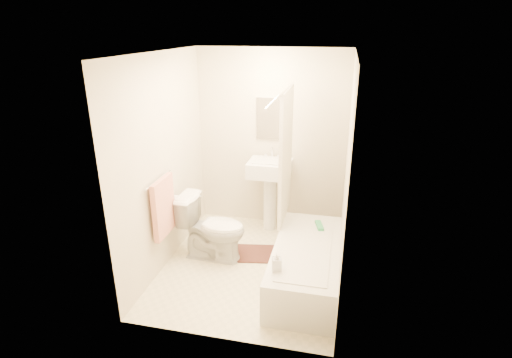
% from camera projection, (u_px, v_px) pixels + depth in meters
% --- Properties ---
extents(floor, '(2.40, 2.40, 0.00)m').
position_uv_depth(floor, '(251.00, 266.00, 4.70)').
color(floor, beige).
rests_on(floor, ground).
extents(ceiling, '(2.40, 2.40, 0.00)m').
position_uv_depth(ceiling, '(250.00, 52.00, 3.84)').
color(ceiling, white).
rests_on(ceiling, ground).
extents(wall_back, '(2.00, 0.02, 2.40)m').
position_uv_depth(wall_back, '(271.00, 140.00, 5.36)').
color(wall_back, beige).
rests_on(wall_back, ground).
extents(wall_left, '(0.02, 2.40, 2.40)m').
position_uv_depth(wall_left, '(164.00, 163.00, 4.47)').
color(wall_left, beige).
rests_on(wall_left, ground).
extents(wall_right, '(0.02, 2.40, 2.40)m').
position_uv_depth(wall_right, '(346.00, 177.00, 4.06)').
color(wall_right, beige).
rests_on(wall_right, ground).
extents(mirror, '(0.40, 0.03, 0.55)m').
position_uv_depth(mirror, '(271.00, 119.00, 5.24)').
color(mirror, white).
rests_on(mirror, wall_back).
extents(curtain_rod, '(0.03, 1.70, 0.03)m').
position_uv_depth(curtain_rod, '(282.00, 94.00, 4.01)').
color(curtain_rod, silver).
rests_on(curtain_rod, wall_back).
extents(shower_curtain, '(0.04, 0.80, 1.55)m').
position_uv_depth(shower_curtain, '(286.00, 156.00, 4.66)').
color(shower_curtain, silver).
rests_on(shower_curtain, curtain_rod).
extents(towel_bar, '(0.02, 0.60, 0.02)m').
position_uv_depth(towel_bar, '(158.00, 180.00, 4.27)').
color(towel_bar, silver).
rests_on(towel_bar, wall_left).
extents(towel, '(0.06, 0.45, 0.66)m').
position_uv_depth(towel, '(164.00, 207.00, 4.38)').
color(towel, '#CC7266').
rests_on(towel, towel_bar).
extents(toilet_paper, '(0.11, 0.12, 0.12)m').
position_uv_depth(toilet_paper, '(177.00, 200.00, 4.75)').
color(toilet_paper, white).
rests_on(toilet_paper, wall_left).
extents(toilet, '(0.81, 0.48, 0.78)m').
position_uv_depth(toilet, '(213.00, 228.00, 4.75)').
color(toilet, white).
rests_on(toilet, floor).
extents(sink, '(0.55, 0.44, 1.08)m').
position_uv_depth(sink, '(270.00, 193.00, 5.36)').
color(sink, silver).
rests_on(sink, floor).
extents(bathtub, '(0.69, 1.58, 0.44)m').
position_uv_depth(bathtub, '(306.00, 265.00, 4.32)').
color(bathtub, silver).
rests_on(bathtub, floor).
extents(bath_mat, '(0.61, 0.50, 0.02)m').
position_uv_depth(bath_mat, '(256.00, 254.00, 4.93)').
color(bath_mat, '#4F2E1D').
rests_on(bath_mat, floor).
extents(soap_bottle, '(0.11, 0.11, 0.19)m').
position_uv_depth(soap_bottle, '(277.00, 262.00, 3.80)').
color(soap_bottle, white).
rests_on(soap_bottle, bathtub).
extents(scrub_brush, '(0.12, 0.23, 0.04)m').
position_uv_depth(scrub_brush, '(319.00, 226.00, 4.64)').
color(scrub_brush, '#34A35B').
rests_on(scrub_brush, bathtub).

